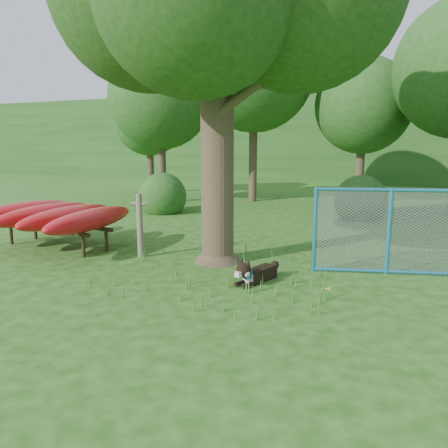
% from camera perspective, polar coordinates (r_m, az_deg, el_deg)
% --- Properties ---
extents(ground, '(80.00, 80.00, 0.00)m').
position_cam_1_polar(ground, '(7.88, -4.82, -8.54)').
color(ground, '#1B4C0F').
rests_on(ground, ground).
extents(wooden_post, '(0.40, 0.21, 1.46)m').
position_cam_1_polar(wooden_post, '(10.05, -10.94, 0.02)').
color(wooden_post, '#665C4C').
rests_on(wooden_post, ground).
extents(kayak_rack, '(3.31, 3.41, 1.06)m').
position_cam_1_polar(kayak_rack, '(11.56, -21.13, 1.06)').
color(kayak_rack, black).
rests_on(kayak_rack, ground).
extents(husky_dog, '(0.58, 1.13, 0.53)m').
position_cam_1_polar(husky_dog, '(8.19, 4.02, -6.42)').
color(husky_dog, black).
rests_on(husky_dog, ground).
extents(fence_section, '(2.85, 0.86, 2.86)m').
position_cam_1_polar(fence_section, '(9.15, 20.73, -0.93)').
color(fence_section, teal).
rests_on(fence_section, ground).
extents(wildflower_clump, '(0.09, 0.08, 0.20)m').
position_cam_1_polar(wildflower_clump, '(7.55, 13.44, -8.33)').
color(wildflower_clump, '#437F29').
rests_on(wildflower_clump, ground).
extents(bg_tree_a, '(4.40, 4.40, 6.70)m').
position_cam_1_polar(bg_tree_a, '(19.46, -8.34, 16.03)').
color(bg_tree_a, '#3E3121').
rests_on(bg_tree_a, ground).
extents(bg_tree_b, '(5.20, 5.20, 8.22)m').
position_cam_1_polar(bg_tree_b, '(19.92, 3.94, 19.24)').
color(bg_tree_b, '#3E3121').
rests_on(bg_tree_b, ground).
extents(bg_tree_c, '(4.00, 4.00, 6.12)m').
position_cam_1_polar(bg_tree_c, '(19.74, 17.74, 14.47)').
color(bg_tree_c, '#3E3121').
rests_on(bg_tree_c, ground).
extents(bg_tree_f, '(3.60, 3.60, 5.55)m').
position_cam_1_polar(bg_tree_f, '(23.26, -9.75, 13.19)').
color(bg_tree_f, '#3E3121').
rests_on(bg_tree_f, ground).
extents(shrub_left, '(1.80, 1.80, 1.80)m').
position_cam_1_polar(shrub_left, '(16.64, -7.99, 1.51)').
color(shrub_left, '#1D4C18').
rests_on(shrub_left, ground).
extents(shrub_mid, '(1.80, 1.80, 1.80)m').
position_cam_1_polar(shrub_mid, '(15.85, 17.30, 0.69)').
color(shrub_mid, '#1D4C18').
rests_on(shrub_mid, ground).
extents(wooded_hillside, '(80.00, 12.00, 6.00)m').
position_cam_1_polar(wooded_hillside, '(34.75, 17.60, 10.70)').
color(wooded_hillside, '#1D4C18').
rests_on(wooded_hillside, ground).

